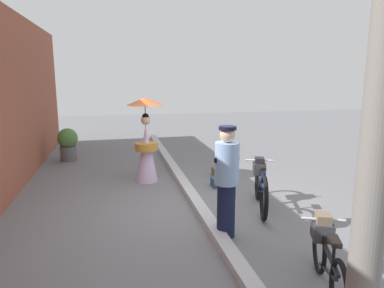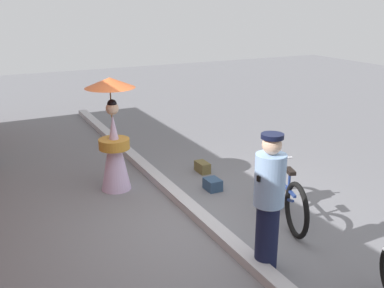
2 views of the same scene
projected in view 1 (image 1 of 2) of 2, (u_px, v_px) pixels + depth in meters
name	position (u px, v px, depth m)	size (l,w,h in m)	color
ground_plane	(197.00, 206.00, 6.21)	(30.00, 30.00, 0.00)	slate
sidewalk_curb	(197.00, 203.00, 6.20)	(14.00, 0.20, 0.12)	#B2B2B7
bicycle_near_officer	(261.00, 184.00, 6.08)	(1.64, 0.64, 0.82)	black
bicycle_far_side	(327.00, 256.00, 3.71)	(1.52, 0.70, 0.76)	black
person_officer	(227.00, 179.00, 4.90)	(0.34, 0.38, 1.60)	#141938
person_with_parasol	(146.00, 140.00, 7.54)	(0.78, 0.78, 1.81)	silver
potted_plant_by_door	(68.00, 143.00, 9.46)	(0.55, 0.54, 0.88)	#59595B
backpack_on_pavement	(218.00, 182.00, 7.27)	(0.29, 0.22, 0.18)	navy
backpack_spare	(217.00, 172.00, 8.06)	(0.32, 0.18, 0.19)	brown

